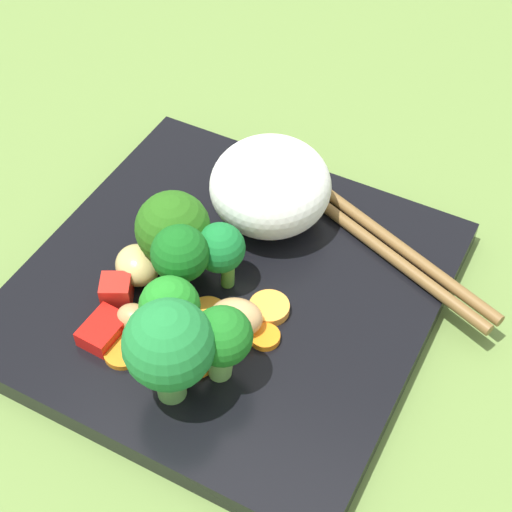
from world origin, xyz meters
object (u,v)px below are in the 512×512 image
at_px(square_plate, 229,291).
at_px(rice_mound, 272,187).
at_px(broccoli_floret_0, 180,255).
at_px(carrot_slice_2, 123,352).
at_px(chopstick_pair, 363,227).

relative_size(square_plate, rice_mound, 3.13).
xyz_separation_m(broccoli_floret_0, carrot_slice_2, (0.01, 0.06, -0.04)).
xyz_separation_m(rice_mound, broccoli_floret_0, (0.02, 0.09, 0.01)).
height_order(square_plate, rice_mound, rice_mound).
bearing_deg(carrot_slice_2, rice_mound, -103.26).
distance_m(square_plate, broccoli_floret_0, 0.06).
bearing_deg(broccoli_floret_0, square_plate, -135.67).
xyz_separation_m(rice_mound, chopstick_pair, (-0.07, -0.02, -0.03)).
relative_size(broccoli_floret_0, chopstick_pair, 0.27).
bearing_deg(square_plate, carrot_slice_2, 67.16).
bearing_deg(rice_mound, broccoli_floret_0, 75.36).
height_order(carrot_slice_2, chopstick_pair, chopstick_pair).
distance_m(rice_mound, chopstick_pair, 0.07).
relative_size(square_plate, broccoli_floret_0, 4.39).
relative_size(rice_mound, chopstick_pair, 0.39).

